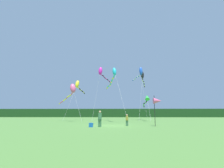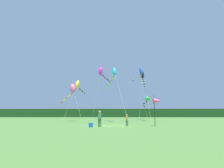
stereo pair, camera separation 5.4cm
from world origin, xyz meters
TOP-DOWN VIEW (x-y plane):
  - ground_plane at (0.00, 0.00)m, footprint 120.00×120.00m
  - distant_treeline at (0.00, 45.00)m, footprint 108.00×3.81m
  - person_adult at (-1.03, -1.83)m, footprint 0.37×0.37m
  - person_child at (1.87, -0.43)m, footprint 0.29×0.29m
  - cooler_box at (-1.90, -2.05)m, footprint 0.41×0.31m
  - banner_flag_pole at (5.28, -0.62)m, footprint 0.90×0.70m
  - kite_cyan at (0.14, 8.56)m, footprint 3.70×11.25m
  - kite_yellow at (-7.46, 15.22)m, footprint 2.22×8.81m
  - kite_rainbow at (-7.34, 10.13)m, footprint 6.59×8.00m
  - kite_green at (6.21, 11.85)m, footprint 0.91×9.39m
  - kite_magenta at (-2.68, 16.44)m, footprint 3.49×7.16m
  - kite_black at (6.25, 15.88)m, footprint 2.78×9.23m
  - kite_blue at (5.64, 14.95)m, footprint 2.25×4.99m

SIDE VIEW (x-z plane):
  - ground_plane at x=0.00m, z-range 0.00..0.00m
  - cooler_box at x=-1.90m, z-range 0.00..0.43m
  - person_child at x=1.87m, z-range 0.08..1.37m
  - person_adult at x=-1.03m, z-range 0.10..1.76m
  - distant_treeline at x=0.00m, z-range 0.00..3.05m
  - banner_flag_pole at x=5.28m, z-range 1.05..4.44m
  - kite_green at x=6.21m, z-range 1.53..6.44m
  - kite_rainbow at x=-7.34m, z-range 2.15..8.93m
  - kite_yellow at x=-7.46m, z-range 3.07..11.42m
  - kite_cyan at x=0.14m, z-range 3.32..12.36m
  - kite_black at x=6.25m, z-range 4.00..14.29m
  - kite_blue at x=5.64m, z-range 4.41..15.39m
  - kite_magenta at x=-2.68m, z-range 4.57..16.03m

